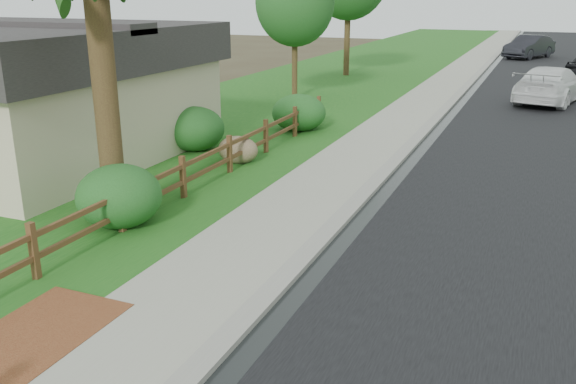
% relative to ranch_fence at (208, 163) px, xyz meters
% --- Properties ---
extents(ground, '(120.00, 120.00, 0.00)m').
position_rel_ranch_fence_xyz_m(ground, '(3.60, -6.40, -0.62)').
color(ground, '#3E3422').
extents(road, '(8.00, 90.00, 0.02)m').
position_rel_ranch_fence_xyz_m(road, '(8.20, 28.60, -0.61)').
color(road, black).
rests_on(road, ground).
extents(curb, '(0.40, 90.00, 0.12)m').
position_rel_ranch_fence_xyz_m(curb, '(4.00, 28.60, -0.56)').
color(curb, gray).
rests_on(curb, ground).
extents(wet_gutter, '(0.50, 90.00, 0.00)m').
position_rel_ranch_fence_xyz_m(wet_gutter, '(4.35, 28.60, -0.60)').
color(wet_gutter, black).
rests_on(wet_gutter, road).
extents(sidewalk, '(2.20, 90.00, 0.10)m').
position_rel_ranch_fence_xyz_m(sidewalk, '(2.70, 28.60, -0.57)').
color(sidewalk, gray).
rests_on(sidewalk, ground).
extents(grass_strip, '(1.60, 90.00, 0.06)m').
position_rel_ranch_fence_xyz_m(grass_strip, '(0.80, 28.60, -0.59)').
color(grass_strip, '#184F16').
rests_on(grass_strip, ground).
extents(lawn_near, '(9.00, 90.00, 0.04)m').
position_rel_ranch_fence_xyz_m(lawn_near, '(-4.40, 28.60, -0.60)').
color(lawn_near, '#184F16').
rests_on(lawn_near, ground).
extents(brick_patch, '(1.60, 2.40, 0.11)m').
position_rel_ranch_fence_xyz_m(brick_patch, '(1.40, -7.40, -0.56)').
color(brick_patch, brown).
rests_on(brick_patch, ground).
extents(ranch_fence, '(0.12, 16.92, 1.10)m').
position_rel_ranch_fence_xyz_m(ranch_fence, '(0.00, 0.00, 0.00)').
color(ranch_fence, '#50361A').
rests_on(ranch_fence, ground).
extents(house, '(10.60, 9.60, 4.05)m').
position_rel_ranch_fence_xyz_m(house, '(-7.40, 0.60, 1.46)').
color(house, beige).
rests_on(house, ground).
extents(white_suv, '(3.53, 6.04, 1.64)m').
position_rel_ranch_fence_xyz_m(white_suv, '(8.08, 16.95, 0.22)').
color(white_suv, silver).
rests_on(white_suv, road).
extents(dark_car_far, '(3.74, 5.48, 1.71)m').
position_rel_ranch_fence_xyz_m(dark_car_far, '(6.40, 37.78, 0.26)').
color(dark_car_far, black).
rests_on(dark_car_far, road).
extents(boulder, '(1.46, 1.26, 0.82)m').
position_rel_ranch_fence_xyz_m(boulder, '(-0.30, 2.28, -0.21)').
color(boulder, brown).
rests_on(boulder, ground).
extents(shrub_a, '(2.18, 2.18, 1.36)m').
position_rel_ranch_fence_xyz_m(shrub_a, '(-0.30, -3.25, 0.06)').
color(shrub_a, '#1F4E1B').
rests_on(shrub_a, ground).
extents(shrub_c, '(2.14, 2.14, 1.41)m').
position_rel_ranch_fence_xyz_m(shrub_c, '(-2.30, 3.12, 0.09)').
color(shrub_c, '#1F4E1B').
rests_on(shrub_c, ground).
extents(shrub_d, '(2.47, 2.47, 1.34)m').
position_rel_ranch_fence_xyz_m(shrub_d, '(-0.30, 7.11, 0.05)').
color(shrub_d, '#1F4E1B').
rests_on(shrub_d, ground).
extents(tree_near_left, '(3.60, 3.60, 6.39)m').
position_rel_ranch_fence_xyz_m(tree_near_left, '(-3.08, 13.54, 3.77)').
color(tree_near_left, '#372116').
rests_on(tree_near_left, ground).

